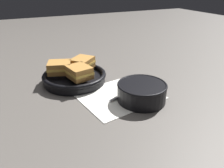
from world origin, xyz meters
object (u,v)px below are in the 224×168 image
at_px(sandwich_near_right, 60,67).
at_px(sandwich_far_left, 79,72).
at_px(sandwich_near_left, 83,63).
at_px(skillet, 75,77).
at_px(soup_bowl, 142,91).
at_px(spoon, 130,92).

height_order(sandwich_near_right, sandwich_far_left, same).
bearing_deg(sandwich_near_left, sandwich_far_left, -115.69).
distance_m(skillet, sandwich_far_left, 0.07).
distance_m(skillet, sandwich_near_right, 0.07).
bearing_deg(soup_bowl, skillet, 123.98).
distance_m(soup_bowl, skillet, 0.30).
distance_m(spoon, sandwich_far_left, 0.21).
bearing_deg(sandwich_far_left, soup_bowl, -49.45).
height_order(soup_bowl, skillet, soup_bowl).
relative_size(soup_bowl, sandwich_near_right, 1.53).
bearing_deg(skillet, spoon, -50.33).
bearing_deg(skillet, soup_bowl, -56.02).
bearing_deg(sandwich_near_right, sandwich_far_left, -55.69).
distance_m(soup_bowl, spoon, 0.07).
relative_size(spoon, skillet, 0.55).
bearing_deg(sandwich_far_left, skillet, 94.31).
xyz_separation_m(soup_bowl, sandwich_near_left, (-0.12, 0.28, 0.03)).
distance_m(sandwich_near_left, sandwich_far_left, 0.10).
bearing_deg(sandwich_far_left, spoon, -40.77).
bearing_deg(sandwich_near_left, sandwich_near_right, -175.69).
relative_size(sandwich_near_left, sandwich_near_right, 1.08).
xyz_separation_m(spoon, sandwich_near_right, (-0.21, 0.21, 0.06)).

